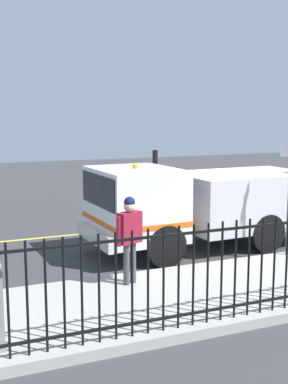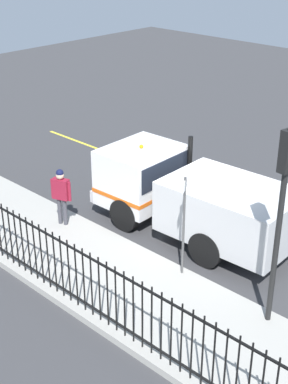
# 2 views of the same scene
# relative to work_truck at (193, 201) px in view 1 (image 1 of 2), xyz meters

# --- Properties ---
(ground_plane) EXTENTS (50.01, 50.01, 0.00)m
(ground_plane) POSITION_rel_work_truck_xyz_m (0.15, 0.74, -1.24)
(ground_plane) COLOR #38383A
(ground_plane) RESTS_ON ground
(lane_marking) EXTENTS (0.12, 20.46, 0.01)m
(lane_marking) POSITION_rel_work_truck_xyz_m (-2.65, 0.74, -1.23)
(lane_marking) COLOR yellow
(lane_marking) RESTS_ON ground
(work_truck) EXTENTS (2.48, 5.99, 2.46)m
(work_truck) POSITION_rel_work_truck_xyz_m (0.00, 0.00, 0.00)
(work_truck) COLOR white
(work_truck) RESTS_ON ground
(worker_standing) EXTENTS (0.37, 0.59, 1.69)m
(worker_standing) POSITION_rel_work_truck_xyz_m (2.26, -2.59, -0.03)
(worker_standing) COLOR maroon
(worker_standing) RESTS_ON sidewalk_slab
(traffic_cone) EXTENTS (0.43, 0.43, 0.61)m
(traffic_cone) POSITION_rel_work_truck_xyz_m (-1.80, 0.84, -0.93)
(traffic_cone) COLOR orange
(traffic_cone) RESTS_ON ground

